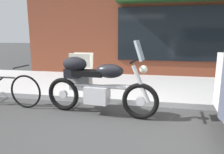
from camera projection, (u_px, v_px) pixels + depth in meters
The scene contains 4 objects.
ground_plane at pixel (105, 127), 3.44m from camera, with size 80.00×80.00×0.00m, color #3A3A3A.
touring_motorcycle at pixel (94, 82), 3.95m from camera, with size 2.22×0.81×1.41m.
parked_bicycle at pixel (3, 89), 4.41m from camera, with size 1.76×0.48×0.94m.
sandwich_board_sign at pixel (82, 70), 5.60m from camera, with size 0.55×0.41×0.92m.
Camera 1 is at (0.74, -3.13, 1.47)m, focal length 33.27 mm.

